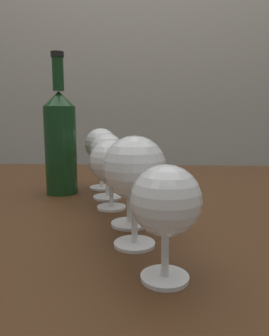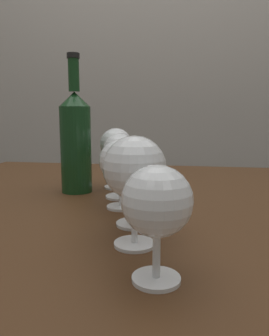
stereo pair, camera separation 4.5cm
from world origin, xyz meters
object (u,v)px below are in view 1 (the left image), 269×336
object	(u,v)px
wine_glass_white	(111,163)
wine_bottle	(60,140)
wine_glass_rose	(134,170)
wine_glass_pinot	(129,169)
wine_glass_port	(107,153)
wine_glass_cabernet	(101,146)
wine_glass_chardonnay	(166,202)

from	to	relation	value
wine_glass_white	wine_bottle	size ratio (longest dim) A/B	0.43
wine_glass_rose	wine_glass_pinot	size ratio (longest dim) A/B	1.09
wine_glass_port	wine_glass_cabernet	world-z (taller)	wine_glass_cabernet
wine_glass_rose	wine_glass_white	distance (m)	0.19
wine_glass_pinot	wine_glass_port	bearing A→B (deg)	109.04
wine_glass_chardonnay	wine_glass_pinot	xyz separation A→B (m)	(-0.05, 0.18, 0.01)
wine_glass_chardonnay	wine_glass_white	xyz separation A→B (m)	(-0.10, 0.28, 0.00)
wine_glass_white	wine_glass_port	size ratio (longest dim) A/B	0.95
wine_glass_chardonnay	wine_glass_pinot	world-z (taller)	wine_glass_pinot
wine_bottle	wine_glass_chardonnay	bearing A→B (deg)	-60.24
wine_glass_pinot	wine_glass_white	xyz separation A→B (m)	(-0.04, 0.10, -0.00)
wine_glass_rose	wine_glass_cabernet	xyz separation A→B (m)	(-0.10, 0.36, -0.00)
wine_glass_chardonnay	wine_glass_port	world-z (taller)	wine_glass_port
wine_glass_rose	wine_glass_port	bearing A→B (deg)	105.75
wine_glass_rose	wine_glass_port	size ratio (longest dim) A/B	1.08
wine_glass_chardonnay	wine_glass_port	bearing A→B (deg)	107.61
wine_glass_chardonnay	wine_glass_pinot	bearing A→B (deg)	106.16
wine_glass_white	wine_glass_port	distance (m)	0.08
wine_glass_port	wine_bottle	bearing A→B (deg)	159.67
wine_glass_white	wine_glass_cabernet	bearing A→B (deg)	104.92
wine_glass_pinot	wine_glass_port	xyz separation A→B (m)	(-0.06, 0.18, 0.01)
wine_glass_pinot	wine_glass_port	distance (m)	0.19
wine_glass_port	wine_bottle	distance (m)	0.13
wine_glass_chardonnay	wine_glass_cabernet	bearing A→B (deg)	107.39
wine_glass_port	wine_glass_pinot	bearing A→B (deg)	-70.96
wine_glass_white	wine_glass_port	xyz separation A→B (m)	(-0.02, 0.08, 0.01)
wine_glass_chardonnay	wine_glass_pinot	size ratio (longest dim) A/B	0.92
wine_glass_rose	wine_bottle	distance (m)	0.37
wine_glass_rose	wine_glass_white	world-z (taller)	wine_glass_rose
wine_glass_cabernet	wine_glass_rose	bearing A→B (deg)	-74.03
wine_glass_white	wine_glass_cabernet	world-z (taller)	wine_glass_cabernet
wine_glass_port	wine_glass_cabernet	size ratio (longest dim) A/B	0.95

